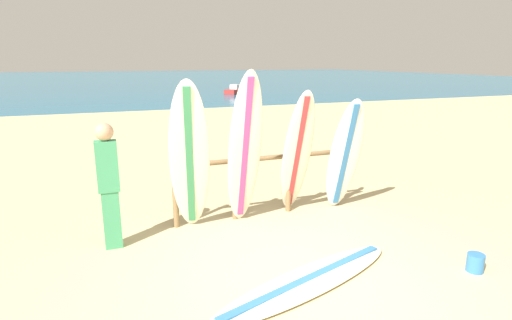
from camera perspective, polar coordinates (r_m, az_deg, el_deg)
ground_plane at (r=4.88m, az=7.76°, el=-17.69°), size 120.00×120.00×0.00m
ocean_water at (r=61.71m, az=-19.27°, el=10.78°), size 120.00×80.00×0.01m
surfboard_rack at (r=6.70m, az=0.91°, el=-2.03°), size 2.99×0.09×1.13m
surfboard_leaning_far_left at (r=5.87m, az=-9.34°, el=0.09°), size 0.74×0.97×2.33m
surfboard_leaning_left at (r=6.08m, az=-1.61°, el=1.27°), size 0.56×0.80×2.44m
surfboard_leaning_center_left at (r=6.53m, az=5.78°, el=0.78°), size 0.61×1.03×2.15m
surfboard_leaning_center at (r=6.92m, az=12.39°, el=0.56°), size 0.62×0.72×1.98m
surfboard_lying_on_sand at (r=4.99m, az=7.39°, el=-16.47°), size 2.83×1.41×0.08m
beachgoer_standing at (r=5.80m, az=-20.05°, el=-2.79°), size 0.28×0.24×1.75m
small_boat_offshore at (r=31.79m, az=-2.90°, el=9.75°), size 2.10×2.03×0.71m
sand_bucket at (r=5.83m, az=28.49°, el=-12.59°), size 0.21×0.21×0.23m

